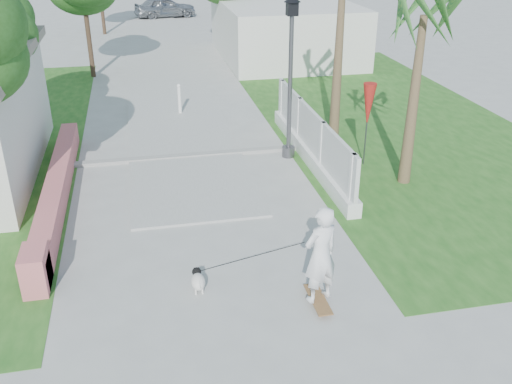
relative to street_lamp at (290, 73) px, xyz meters
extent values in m
plane|color=#B7B7B2|center=(-2.90, -5.50, -2.43)|extent=(90.00, 90.00, 0.00)
cube|color=#B7B7B2|center=(-2.90, 14.50, -2.40)|extent=(3.20, 36.00, 0.06)
cube|color=#999993|center=(-2.90, 0.50, -2.38)|extent=(6.50, 0.25, 0.10)
cube|color=#235A1C|center=(4.10, 2.50, -2.42)|extent=(8.00, 20.00, 0.01)
cube|color=#C56567|center=(-6.20, -1.50, -2.13)|extent=(0.45, 8.00, 0.60)
cube|color=#C56567|center=(-6.20, -5.30, -2.03)|extent=(0.45, 0.80, 0.80)
cube|color=white|center=(0.50, -0.50, -2.23)|extent=(0.35, 7.00, 0.40)
cube|color=white|center=(0.50, -0.50, -1.48)|extent=(0.10, 7.00, 1.10)
cube|color=white|center=(0.50, -3.70, -1.68)|extent=(0.14, 0.14, 1.50)
cube|color=white|center=(0.50, -1.50, -1.68)|extent=(0.14, 0.14, 1.50)
cube|color=white|center=(0.50, 0.70, -1.68)|extent=(0.14, 0.14, 1.50)
cube|color=white|center=(0.50, 2.70, -1.68)|extent=(0.14, 0.14, 1.50)
cube|color=silver|center=(3.10, 12.50, -1.13)|extent=(6.00, 8.00, 2.60)
cylinder|color=#59595E|center=(0.00, 0.00, -2.28)|extent=(0.36, 0.36, 0.30)
cylinder|color=#59595E|center=(0.00, 0.00, -0.43)|extent=(0.12, 0.12, 4.00)
cube|color=black|center=(0.00, 0.00, 1.67)|extent=(0.28, 0.28, 0.35)
cylinder|color=white|center=(-2.70, 4.50, -1.93)|extent=(0.12, 0.12, 1.00)
sphere|color=white|center=(-2.70, 4.50, -1.41)|extent=(0.14, 0.14, 0.14)
cylinder|color=#59595E|center=(1.90, -1.00, -1.43)|extent=(0.04, 0.04, 2.00)
cone|color=red|center=(1.90, -1.00, -0.73)|extent=(0.36, 0.36, 1.20)
cylinder|color=#4C3826|center=(-5.90, 10.50, -0.50)|extent=(0.20, 0.20, 3.85)
cylinder|color=#4C3826|center=(0.30, 14.50, -0.68)|extent=(0.20, 0.20, 3.50)
cylinder|color=#4C3826|center=(-5.70, 20.50, -0.50)|extent=(0.20, 0.20, 3.85)
cone|color=brown|center=(1.70, 1.00, -0.03)|extent=(0.32, 0.32, 4.80)
cone|color=brown|center=(2.50, -2.30, -0.33)|extent=(0.32, 0.32, 4.20)
cube|color=olive|center=(-1.26, -6.83, -2.32)|extent=(0.58, 0.98, 0.02)
imported|color=white|center=(-1.26, -6.83, -1.40)|extent=(0.78, 0.64, 1.83)
cylinder|color=gray|center=(-1.35, -7.17, -2.39)|extent=(0.03, 0.07, 0.07)
cylinder|color=gray|center=(-1.18, -7.17, -2.39)|extent=(0.03, 0.07, 0.07)
cylinder|color=gray|center=(-1.35, -6.49, -2.39)|extent=(0.03, 0.07, 0.07)
cylinder|color=gray|center=(-1.18, -6.49, -2.39)|extent=(0.03, 0.07, 0.07)
ellipsoid|color=white|center=(-3.30, -6.00, -2.22)|extent=(0.26, 0.43, 0.27)
sphere|color=black|center=(-3.30, -5.80, -2.14)|extent=(0.17, 0.17, 0.17)
sphere|color=white|center=(-3.30, -5.72, -2.16)|extent=(0.08, 0.08, 0.08)
cone|color=black|center=(-3.34, -5.80, -2.06)|extent=(0.05, 0.05, 0.06)
cone|color=black|center=(-3.26, -5.80, -2.06)|extent=(0.05, 0.05, 0.06)
cylinder|color=white|center=(-3.36, -5.90, -2.36)|extent=(0.04, 0.04, 0.12)
cylinder|color=white|center=(-3.24, -5.90, -2.36)|extent=(0.04, 0.04, 0.12)
cylinder|color=white|center=(-3.36, -6.10, -2.36)|extent=(0.04, 0.04, 0.12)
cylinder|color=white|center=(-3.24, -6.10, -2.36)|extent=(0.04, 0.04, 0.12)
cylinder|color=white|center=(-3.30, -6.20, -2.15)|extent=(0.03, 0.10, 0.10)
imported|color=#9FA2A6|center=(-1.81, 25.85, -1.73)|extent=(4.32, 2.48, 1.38)
camera|label=1|loc=(-4.05, -14.71, 3.82)|focal=40.00mm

